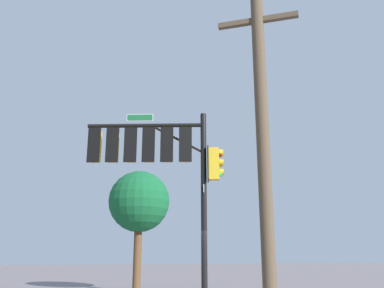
# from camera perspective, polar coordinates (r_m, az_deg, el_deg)

# --- Properties ---
(signal_pole_assembly) EXTENTS (4.64, 1.83, 6.58)m
(signal_pole_assembly) POSITION_cam_1_polar(r_m,az_deg,el_deg) (14.15, -4.61, -1.95)
(signal_pole_assembly) COLOR black
(signal_pole_assembly) RESTS_ON ground_plane
(utility_pole) EXTENTS (1.61, 1.03, 7.47)m
(utility_pole) POSITION_cam_1_polar(r_m,az_deg,el_deg) (8.56, 9.95, -0.72)
(utility_pole) COLOR brown
(utility_pole) RESTS_ON ground_plane
(tree_near) EXTENTS (3.09, 3.09, 5.90)m
(tree_near) POSITION_cam_1_polar(r_m,az_deg,el_deg) (21.17, -7.40, -8.07)
(tree_near) COLOR brown
(tree_near) RESTS_ON ground_plane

